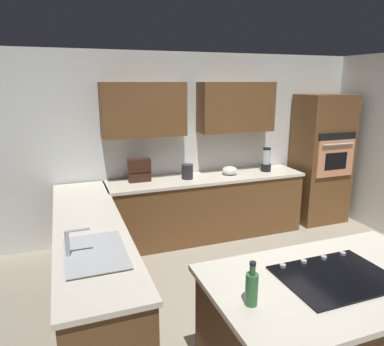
{
  "coord_description": "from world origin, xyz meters",
  "views": [
    {
      "loc": [
        2.0,
        2.79,
        2.2
      ],
      "look_at": [
        0.47,
        -1.35,
        1.08
      ],
      "focal_mm": 33.54,
      "sensor_mm": 36.0,
      "label": 1
    }
  ],
  "objects": [
    {
      "name": "spice_rack",
      "position": [
        1.05,
        -1.8,
        1.06
      ],
      "size": [
        0.3,
        0.11,
        0.31
      ],
      "color": "#381E14",
      "rests_on": "countertop_back"
    },
    {
      "name": "cooktop",
      "position": [
        0.32,
        1.06,
        0.91
      ],
      "size": [
        0.76,
        0.56,
        0.03
      ],
      "color": "black",
      "rests_on": "island_top"
    },
    {
      "name": "ground_plane",
      "position": [
        0.0,
        0.0,
        0.0
      ],
      "size": [
        14.0,
        14.0,
        0.0
      ],
      "primitive_type": "plane",
      "color": "#9E937F"
    },
    {
      "name": "wall_oven",
      "position": [
        -1.85,
        -1.72,
        1.01
      ],
      "size": [
        0.8,
        0.66,
        2.02
      ],
      "color": "brown",
      "rests_on": "ground"
    },
    {
      "name": "sink_unit",
      "position": [
        1.83,
        0.14,
        0.92
      ],
      "size": [
        0.46,
        0.7,
        0.23
      ],
      "color": "#515456",
      "rests_on": "countertop_side"
    },
    {
      "name": "island_top",
      "position": [
        0.32,
        1.07,
        0.88
      ],
      "size": [
        1.77,
        1.04,
        0.04
      ],
      "primitive_type": "cube",
      "color": "silver",
      "rests_on": "island_base"
    },
    {
      "name": "island_base",
      "position": [
        0.32,
        1.07,
        0.43
      ],
      "size": [
        1.69,
        0.96,
        0.86
      ],
      "primitive_type": "cube",
      "color": "brown",
      "rests_on": "ground"
    },
    {
      "name": "countertop_back",
      "position": [
        0.1,
        -1.72,
        0.88
      ],
      "size": [
        2.84,
        0.64,
        0.04
      ],
      "primitive_type": "cube",
      "color": "silver",
      "rests_on": "lower_cabinets_back"
    },
    {
      "name": "blender",
      "position": [
        -0.85,
        -1.72,
        1.05
      ],
      "size": [
        0.15,
        0.15,
        0.36
      ],
      "color": "black",
      "rests_on": "countertop_back"
    },
    {
      "name": "countertop_side",
      "position": [
        1.82,
        -0.55,
        0.88
      ],
      "size": [
        0.64,
        2.94,
        0.04
      ],
      "primitive_type": "cube",
      "color": "silver",
      "rests_on": "lower_cabinets_side"
    },
    {
      "name": "kettle",
      "position": [
        0.4,
        -1.72,
        1.0
      ],
      "size": [
        0.16,
        0.16,
        0.2
      ],
      "primitive_type": "cylinder",
      "color": "#262628",
      "rests_on": "countertop_back"
    },
    {
      "name": "lower_cabinets_back",
      "position": [
        0.1,
        -1.72,
        0.43
      ],
      "size": [
        2.8,
        0.6,
        0.86
      ],
      "primitive_type": "cube",
      "color": "brown",
      "rests_on": "ground"
    },
    {
      "name": "mixing_bowl",
      "position": [
        -0.25,
        -1.72,
        0.96
      ],
      "size": [
        0.22,
        0.22,
        0.12
      ],
      "primitive_type": "ellipsoid",
      "color": "white",
      "rests_on": "countertop_back"
    },
    {
      "name": "oil_bottle",
      "position": [
        1.01,
        1.13,
        1.01
      ],
      "size": [
        0.08,
        0.08,
        0.28
      ],
      "color": "#336B38",
      "rests_on": "island_top"
    },
    {
      "name": "wall_back",
      "position": [
        0.07,
        -2.04,
        1.44
      ],
      "size": [
        6.0,
        0.44,
        2.6
      ],
      "color": "silver",
      "rests_on": "ground"
    },
    {
      "name": "lower_cabinets_side",
      "position": [
        1.82,
        -0.55,
        0.43
      ],
      "size": [
        0.6,
        2.9,
        0.86
      ],
      "primitive_type": "cube",
      "color": "brown",
      "rests_on": "ground"
    }
  ]
}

